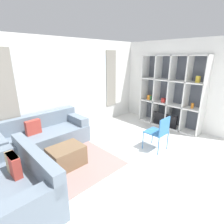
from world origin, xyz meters
TOP-DOWN VIEW (x-y plane):
  - ground_plane at (0.00, 0.00)m, footprint 16.00×16.00m
  - wall_back at (0.00, 3.15)m, footprint 6.53×0.11m
  - wall_right at (2.70, 1.56)m, footprint 0.07×4.32m
  - area_rug at (-1.44, 1.72)m, footprint 2.69×1.95m
  - shelving_unit at (2.49, 1.26)m, footprint 0.43×2.03m
  - couch_main at (-1.11, 2.67)m, footprint 2.15×0.88m
  - couch_side at (-2.12, 1.28)m, footprint 0.88×1.68m
  - ottoman at (-1.08, 1.62)m, footprint 0.69×0.53m
  - folding_chair at (0.86, 0.63)m, footprint 0.44×0.46m

SIDE VIEW (x-z plane):
  - ground_plane at x=0.00m, z-range 0.00..0.00m
  - area_rug at x=-1.44m, z-range 0.00..0.01m
  - ottoman at x=-1.08m, z-range 0.00..0.43m
  - couch_main at x=-1.11m, z-range -0.10..0.72m
  - couch_side at x=-2.12m, z-range -0.09..0.73m
  - folding_chair at x=0.86m, z-range 0.09..0.95m
  - shelving_unit at x=2.49m, z-range -0.03..2.22m
  - wall_right at x=2.70m, z-range 0.00..2.70m
  - wall_back at x=0.00m, z-range 0.01..2.71m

